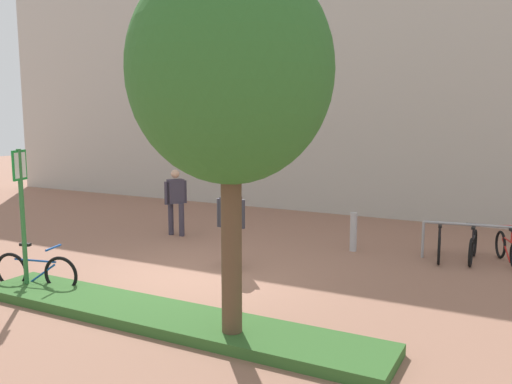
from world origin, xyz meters
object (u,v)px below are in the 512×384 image
Objects in this scene: parking_sign_post at (22,200)px; bike_at_sign at (36,272)px; person_suited_navy at (176,198)px; bollard_steel at (353,232)px; bike_rack_cluster at (473,246)px; tree_sidewalk at (230,72)px; person_suited_dark at (231,220)px.

bike_at_sign is (0.07, 0.15, -1.31)m from parking_sign_post.
parking_sign_post is at bearing -86.09° from person_suited_navy.
bollard_steel is at bearing 7.03° from person_suited_navy.
bollard_steel is (4.17, 5.34, 0.10)m from bike_at_sign.
parking_sign_post is 1.54× the size of bike_at_sign.
parking_sign_post reaches higher than bike_rack_cluster.
person_suited_dark is (-1.86, 3.18, -2.68)m from tree_sidewalk.
bike_at_sign is 8.78m from bike_rack_cluster.
tree_sidewalk is 5.73× the size of bollard_steel.
bike_rack_cluster is at bearing 40.63° from parking_sign_post.
tree_sidewalk is 4.56m from person_suited_dark.
bike_at_sign is 1.83× the size of bollard_steel.
person_suited_dark reaches higher than bike_rack_cluster.
bike_at_sign is 4.84m from person_suited_navy.
bike_rack_cluster is (6.77, 5.81, -1.31)m from parking_sign_post.
bike_rack_cluster is 7.19m from person_suited_navy.
bollard_steel is 4.64m from person_suited_navy.
tree_sidewalk reaches higher than bollard_steel.
person_suited_navy is (-2.75, 1.89, 0.00)m from person_suited_dark.
person_suited_dark and person_suited_navy have the same top height.
person_suited_navy is at bearing -172.93° from bike_rack_cluster.
tree_sidewalk reaches higher than person_suited_dark.
person_suited_navy is at bearing 145.48° from person_suited_dark.
bollard_steel is 0.52× the size of person_suited_navy.
tree_sidewalk reaches higher than bike_rack_cluster.
bollard_steel reaches higher than bike_rack_cluster.
person_suited_dark is 3.34m from person_suited_navy.
parking_sign_post is 7.04m from bollard_steel.
parking_sign_post is at bearing -114.07° from bike_at_sign.
bike_rack_cluster is at bearing 32.44° from person_suited_dark.
person_suited_dark is (-1.82, -2.45, 0.53)m from bollard_steel.
bollard_steel is at bearing 52.37° from parking_sign_post.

